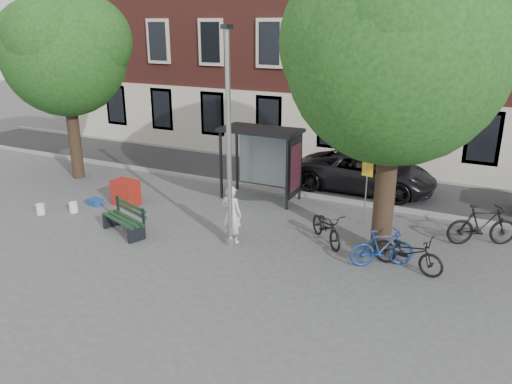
{
  "coord_description": "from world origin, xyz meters",
  "views": [
    {
      "loc": [
        6.63,
        -11.55,
        6.12
      ],
      "look_at": [
        0.37,
        0.91,
        1.4
      ],
      "focal_mm": 35.0,
      "sensor_mm": 36.0,
      "label": 1
    }
  ],
  "objects_px": {
    "painter": "(232,214)",
    "notice_sign": "(367,178)",
    "bike_d": "(482,225)",
    "lamppost": "(229,152)",
    "bike_a": "(408,252)",
    "red_stand": "(126,193)",
    "bus_shelter": "(272,148)",
    "bench": "(125,220)",
    "bike_c": "(327,227)",
    "car_dark": "(365,172)",
    "bike_b": "(382,248)"
  },
  "relations": [
    {
      "from": "painter",
      "to": "notice_sign",
      "type": "distance_m",
      "value": 4.43
    },
    {
      "from": "bike_d",
      "to": "notice_sign",
      "type": "xyz_separation_m",
      "value": [
        -3.44,
        -0.02,
        0.94
      ]
    },
    {
      "from": "lamppost",
      "to": "bike_a",
      "type": "height_order",
      "value": "lamppost"
    },
    {
      "from": "red_stand",
      "to": "notice_sign",
      "type": "bearing_deg",
      "value": 13.72
    },
    {
      "from": "painter",
      "to": "bike_a",
      "type": "height_order",
      "value": "painter"
    },
    {
      "from": "bus_shelter",
      "to": "red_stand",
      "type": "relative_size",
      "value": 3.17
    },
    {
      "from": "bike_d",
      "to": "bench",
      "type": "bearing_deg",
      "value": 85.84
    },
    {
      "from": "bike_c",
      "to": "painter",
      "type": "bearing_deg",
      "value": 162.21
    },
    {
      "from": "bus_shelter",
      "to": "bike_c",
      "type": "height_order",
      "value": "bus_shelter"
    },
    {
      "from": "bike_c",
      "to": "bench",
      "type": "bearing_deg",
      "value": 156.84
    },
    {
      "from": "bus_shelter",
      "to": "bike_a",
      "type": "height_order",
      "value": "bus_shelter"
    },
    {
      "from": "notice_sign",
      "to": "car_dark",
      "type": "bearing_deg",
      "value": 118.47
    },
    {
      "from": "lamppost",
      "to": "bench",
      "type": "bearing_deg",
      "value": -167.59
    },
    {
      "from": "car_dark",
      "to": "red_stand",
      "type": "bearing_deg",
      "value": 126.6
    },
    {
      "from": "bench",
      "to": "notice_sign",
      "type": "height_order",
      "value": "notice_sign"
    },
    {
      "from": "painter",
      "to": "bike_a",
      "type": "relative_size",
      "value": 0.9
    },
    {
      "from": "lamppost",
      "to": "painter",
      "type": "xyz_separation_m",
      "value": [
        -0.06,
        0.19,
        -1.92
      ]
    },
    {
      "from": "painter",
      "to": "bike_b",
      "type": "xyz_separation_m",
      "value": [
        4.3,
        0.44,
        -0.35
      ]
    },
    {
      "from": "bike_d",
      "to": "red_stand",
      "type": "bearing_deg",
      "value": 73.41
    },
    {
      "from": "bike_c",
      "to": "notice_sign",
      "type": "distance_m",
      "value": 2.24
    },
    {
      "from": "bike_c",
      "to": "bike_d",
      "type": "bearing_deg",
      "value": -18.5
    },
    {
      "from": "lamppost",
      "to": "bike_b",
      "type": "relative_size",
      "value": 3.53
    },
    {
      "from": "red_stand",
      "to": "car_dark",
      "type": "bearing_deg",
      "value": 37.12
    },
    {
      "from": "bike_c",
      "to": "bus_shelter",
      "type": "bearing_deg",
      "value": 94.85
    },
    {
      "from": "bike_a",
      "to": "bus_shelter",
      "type": "bearing_deg",
      "value": 72.49
    },
    {
      "from": "bike_d",
      "to": "car_dark",
      "type": "relative_size",
      "value": 0.38
    },
    {
      "from": "car_dark",
      "to": "notice_sign",
      "type": "distance_m",
      "value": 3.65
    },
    {
      "from": "bike_a",
      "to": "bike_c",
      "type": "bearing_deg",
      "value": 88.83
    },
    {
      "from": "bench",
      "to": "bike_a",
      "type": "bearing_deg",
      "value": 30.05
    },
    {
      "from": "bus_shelter",
      "to": "bike_d",
      "type": "distance_m",
      "value": 7.28
    },
    {
      "from": "bike_d",
      "to": "car_dark",
      "type": "distance_m",
      "value": 5.53
    },
    {
      "from": "bike_b",
      "to": "red_stand",
      "type": "bearing_deg",
      "value": 53.58
    },
    {
      "from": "notice_sign",
      "to": "bus_shelter",
      "type": "bearing_deg",
      "value": -179.25
    },
    {
      "from": "bike_b",
      "to": "bike_d",
      "type": "relative_size",
      "value": 0.86
    },
    {
      "from": "bike_b",
      "to": "notice_sign",
      "type": "relative_size",
      "value": 0.83
    },
    {
      "from": "bench",
      "to": "notice_sign",
      "type": "xyz_separation_m",
      "value": [
        6.35,
        3.98,
        1.13
      ]
    },
    {
      "from": "lamppost",
      "to": "bench",
      "type": "xyz_separation_m",
      "value": [
        -3.29,
        -0.72,
        -2.36
      ]
    },
    {
      "from": "bus_shelter",
      "to": "notice_sign",
      "type": "height_order",
      "value": "bus_shelter"
    },
    {
      "from": "red_stand",
      "to": "bike_b",
      "type": "bearing_deg",
      "value": -4.11
    },
    {
      "from": "car_dark",
      "to": "bench",
      "type": "bearing_deg",
      "value": 143.2
    },
    {
      "from": "painter",
      "to": "bench",
      "type": "bearing_deg",
      "value": 18.35
    },
    {
      "from": "lamppost",
      "to": "notice_sign",
      "type": "xyz_separation_m",
      "value": [
        3.06,
        3.26,
        -1.23
      ]
    },
    {
      "from": "lamppost",
      "to": "bike_a",
      "type": "relative_size",
      "value": 3.18
    },
    {
      "from": "lamppost",
      "to": "bike_d",
      "type": "bearing_deg",
      "value": 26.76
    },
    {
      "from": "bus_shelter",
      "to": "bike_c",
      "type": "bearing_deg",
      "value": -41.73
    },
    {
      "from": "bench",
      "to": "car_dark",
      "type": "height_order",
      "value": "car_dark"
    },
    {
      "from": "painter",
      "to": "bench",
      "type": "height_order",
      "value": "painter"
    },
    {
      "from": "lamppost",
      "to": "red_stand",
      "type": "distance_m",
      "value": 5.66
    },
    {
      "from": "bus_shelter",
      "to": "bike_c",
      "type": "relative_size",
      "value": 1.53
    },
    {
      "from": "bike_c",
      "to": "red_stand",
      "type": "height_order",
      "value": "bike_c"
    }
  ]
}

